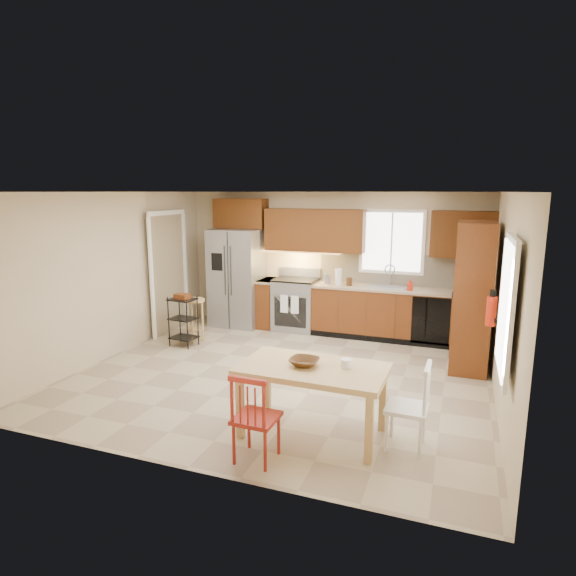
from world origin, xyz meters
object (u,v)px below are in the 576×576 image
Objects in this scene: chair_white at (407,406)px; fire_extinguisher at (491,311)px; range_stove at (296,305)px; chair_red at (256,416)px; pantry at (472,296)px; table_bowl at (304,366)px; utility_cart at (183,321)px; soap_bottle at (410,284)px; refrigerator at (237,278)px; table_jar at (346,365)px; bar_stool at (195,320)px; dining_table at (312,401)px.

fire_extinguisher is at bearing -25.29° from chair_white.
range_stove is 4.43m from chair_red.
pantry is 6.93× the size of table_bowl.
utility_cart is (-2.52, 2.75, -0.03)m from chair_red.
utility_cart is (-3.45, -1.45, -0.58)m from soap_bottle.
fire_extinguisher is at bearing -24.52° from refrigerator.
soap_bottle is 2.27m from fire_extinguisher.
range_stove is 3.83m from fire_extinguisher.
chair_white is at bearing -4.01° from table_jar.
table_jar is at bearing -30.12° from bar_stool.
table_jar reaches higher than dining_table.
range_stove is (1.15, 0.06, -0.45)m from refrigerator.
bar_stool is 0.88× the size of utility_cart.
chair_white is 4.33m from utility_cart.
chair_red reaches higher than table_bowl.
refrigerator is 2.20× the size of utility_cart.
chair_red is 7.17× the size of table_jar.
dining_table is at bearing -54.09° from refrigerator.
chair_red and chair_white have the same top height.
range_stove is at bearing 177.60° from soap_bottle.
dining_table is at bearing -164.05° from table_jar.
refrigerator is at bearing 179.55° from soap_bottle.
table_jar is 3.79m from utility_cart.
pantry reaches higher than range_stove.
table_bowl is at bearing -69.65° from range_stove.
bar_stool is (-0.24, -1.17, -0.55)m from refrigerator.
utility_cart is at bearing 147.83° from table_jar.
range_stove reaches higher than dining_table.
refrigerator is 2.51× the size of bar_stool.
pantry is 3.13m from table_bowl.
chair_red is 0.76m from table_bowl.
fire_extinguisher is 4.68m from utility_cart.
fire_extinguisher reaches higher than chair_white.
soap_bottle reaches higher than dining_table.
soap_bottle reaches higher than range_stove.
range_stove reaches higher than bar_stool.
chair_white reaches higher than table_bowl.
table_bowl is 3.67m from bar_stool.
fire_extinguisher is 4.70m from bar_stool.
fire_extinguisher is 2.09m from table_jar.
table_bowl is at bearing -178.50° from dining_table.
utility_cart is at bearing 63.23° from chair_white.
refrigerator is 0.87× the size of pantry.
pantry is 2.39× the size of chair_white.
table_jar is at bearing -50.05° from refrigerator.
range_stove is 3.89m from table_bowl.
refrigerator is at bearing 85.83° from utility_cart.
pantry is at bearing 9.33° from bar_stool.
table_jar reaches higher than table_bowl.
chair_white is 7.17× the size of table_jar.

